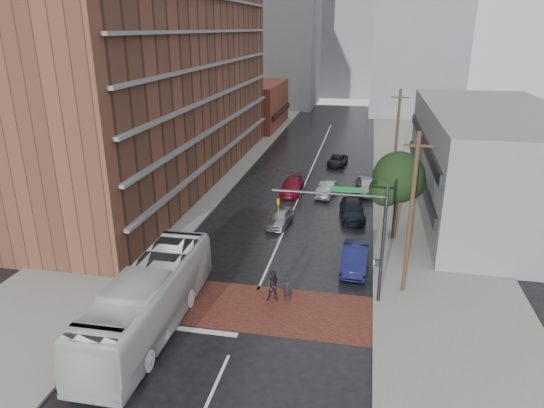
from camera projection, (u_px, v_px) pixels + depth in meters
The scene contains 24 objects.
ground at pixel (248, 312), 27.71m from camera, with size 160.00×160.00×0.00m, color black.
crosswalk at pixel (250, 307), 28.16m from camera, with size 14.00×5.00×0.02m, color brown.
sidewalk_west at pixel (201, 176), 52.82m from camera, with size 9.00×90.00×0.15m, color gray.
sidewalk_east at pixel (419, 189), 48.62m from camera, with size 9.00×90.00×0.15m, color gray.
apartment_block at pixel (166, 42), 47.59m from camera, with size 10.00×44.00×28.00m, color brown.
storefront_west at pixel (256, 105), 78.47m from camera, with size 8.00×16.00×7.00m, color brown.
building_east at pixel (490, 161), 41.58m from camera, with size 11.00×26.00×9.00m, color gray.
distant_tower_west at pixel (272, 24), 96.67m from camera, with size 18.00×16.00×32.00m, color gray.
distant_tower_east at pixel (422, 11), 85.33m from camera, with size 16.00×14.00×36.00m, color gray.
distant_tower_center at pixel (347, 43), 111.14m from camera, with size 12.00×10.00×24.00m, color gray.
street_tree at pixel (399, 180), 35.62m from camera, with size 4.20×4.10×6.90m.
signal_mast at pixel (358, 227), 27.32m from camera, with size 6.50×0.30×7.20m.
utility_pole_near at pixel (411, 214), 28.02m from camera, with size 1.60×0.26×10.00m.
utility_pole_far at pixel (396, 140), 46.45m from camera, with size 1.60×0.26×10.00m.
transit_bus at pixel (149, 300), 25.66m from camera, with size 2.92×12.50×3.48m, color silver.
pedestrian_a at pixel (288, 289), 28.61m from camera, with size 0.58×0.38×1.60m, color black.
pedestrian_b at pixel (274, 286), 28.54m from camera, with size 0.93×0.73×1.92m, color black.
car_travel_a at pixel (280, 218), 39.64m from camera, with size 1.59×3.96×1.35m, color #97999E.
car_travel_b at pixel (327, 189), 46.67m from camera, with size 1.45×4.15×1.37m, color #9D9FA5.
car_travel_c at pixel (292, 186), 47.52m from camera, with size 1.98×4.86×1.41m, color maroon.
suv_travel at pixel (338, 160), 57.06m from camera, with size 1.99×4.31×1.20m, color black.
car_parked_near at pixel (355, 258), 32.47m from camera, with size 1.68×4.82×1.59m, color #121641.
car_parked_mid at pixel (352, 210), 41.26m from camera, with size 2.00×4.92×1.43m, color black.
car_parked_far at pixel (367, 185), 47.44m from camera, with size 1.81×4.50×1.53m, color #B5B7BE.
Camera 1 is at (6.00, -23.19, 15.30)m, focal length 32.00 mm.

